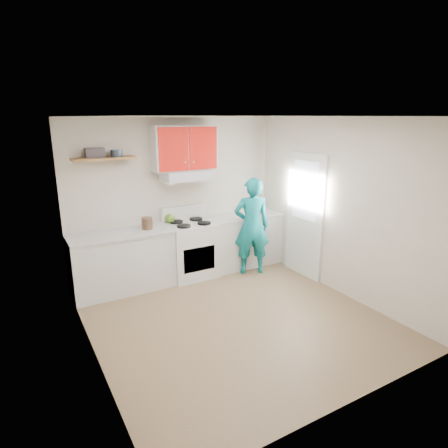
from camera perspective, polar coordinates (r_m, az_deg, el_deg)
floor at (r=5.29m, az=1.61°, el=-13.75°), size 3.80×3.80×0.00m
ceiling at (r=4.61m, az=1.86°, el=15.72°), size 3.60×3.80×0.04m
back_wall at (r=6.43m, az=-7.19°, el=3.92°), size 3.60×0.04×2.60m
front_wall at (r=3.41m, az=18.85°, el=-7.56°), size 3.60×0.04×2.60m
left_wall at (r=4.17m, az=-19.88°, el=-3.38°), size 0.04×3.80×2.60m
right_wall at (r=5.90m, az=16.80°, el=2.31°), size 0.04×3.80×2.60m
door at (r=6.43m, az=11.97°, el=1.18°), size 0.05×0.85×2.05m
door_glass at (r=6.33m, az=12.00°, el=4.88°), size 0.01×0.55×0.95m
counter_left at (r=6.08m, az=-14.89°, el=-5.56°), size 1.52×0.60×0.90m
counter_right at (r=6.91m, az=2.78°, el=-2.45°), size 1.32×0.60×0.90m
stove at (r=6.41m, az=-4.97°, el=-3.86°), size 0.76×0.65×0.92m
range_hood at (r=6.21m, az=-5.65°, el=7.24°), size 0.76×0.44×0.15m
upper_cabinets at (r=6.21m, az=-5.97°, el=11.19°), size 1.02×0.33×0.70m
shelf at (r=5.84m, az=-17.42°, el=9.30°), size 0.90×0.30×0.04m
books at (r=5.84m, az=-18.73°, el=10.03°), size 0.26×0.19×0.13m
tin at (r=5.85m, az=-15.72°, el=10.12°), size 0.21×0.21×0.10m
kettle at (r=6.33m, az=-8.08°, el=0.85°), size 0.22×0.22×0.15m
crock at (r=6.02m, az=-11.38°, el=0.01°), size 0.18×0.18×0.20m
cutting_board at (r=6.61m, az=-0.03°, el=0.87°), size 0.32×0.26×0.02m
silicone_mat at (r=7.00m, az=5.75°, el=1.59°), size 0.34×0.31×0.01m
person at (r=6.43m, az=4.15°, el=-0.34°), size 0.71×0.59×1.65m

